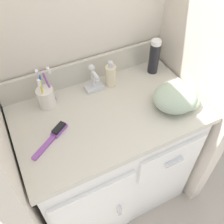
% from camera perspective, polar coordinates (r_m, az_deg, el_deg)
% --- Properties ---
extents(ground_plane, '(6.00, 6.00, 0.00)m').
position_cam_1_polar(ground_plane, '(1.81, -0.40, -17.36)').
color(ground_plane, '#ADA393').
extents(wall_back, '(1.05, 0.08, 2.20)m').
position_cam_1_polar(wall_back, '(1.20, -7.85, 20.28)').
color(wall_back, beige).
rests_on(wall_back, ground_plane).
extents(wall_right, '(0.08, 0.61, 2.20)m').
position_cam_1_polar(wall_right, '(1.21, 21.40, 17.85)').
color(wall_right, beige).
rests_on(wall_right, ground_plane).
extents(vanity, '(0.87, 0.55, 0.79)m').
position_cam_1_polar(vanity, '(1.45, -0.47, -10.31)').
color(vanity, white).
rests_on(vanity, ground_plane).
extents(backsplash, '(0.87, 0.02, 0.12)m').
position_cam_1_polar(backsplash, '(1.28, -5.79, 9.55)').
color(backsplash, beige).
rests_on(backsplash, vanity).
extents(sink_faucet, '(0.09, 0.09, 0.14)m').
position_cam_1_polar(sink_faucet, '(1.23, -4.20, 6.93)').
color(sink_faucet, silver).
rests_on(sink_faucet, vanity).
extents(toothbrush_cup, '(0.09, 0.09, 0.19)m').
position_cam_1_polar(toothbrush_cup, '(1.18, -14.85, 3.39)').
color(toothbrush_cup, white).
rests_on(toothbrush_cup, vanity).
extents(soap_dispenser, '(0.05, 0.06, 0.14)m').
position_cam_1_polar(soap_dispenser, '(1.25, -0.29, 8.43)').
color(soap_dispenser, beige).
rests_on(soap_dispenser, vanity).
extents(shaving_cream_can, '(0.05, 0.05, 0.19)m').
position_cam_1_polar(shaving_cream_can, '(1.33, 9.63, 12.34)').
color(shaving_cream_can, black).
rests_on(shaving_cream_can, vanity).
extents(hairbrush, '(0.18, 0.14, 0.03)m').
position_cam_1_polar(hairbrush, '(1.07, -13.05, -5.14)').
color(hairbrush, purple).
rests_on(hairbrush, vanity).
extents(hand_towel, '(0.21, 0.19, 0.11)m').
position_cam_1_polar(hand_towel, '(1.18, 14.78, 3.14)').
color(hand_towel, '#A8BCA3').
rests_on(hand_towel, vanity).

